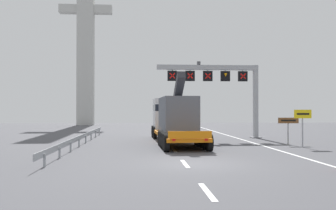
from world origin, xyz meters
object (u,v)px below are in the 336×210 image
(bridge_pylon_distant, at_px, (86,30))
(tourist_info_sign_brown, at_px, (288,124))
(exit_sign_yellow, at_px, (303,119))
(overhead_lane_gantry, at_px, (222,80))
(heavy_haul_truck_orange, at_px, (173,117))

(bridge_pylon_distant, bearing_deg, tourist_info_sign_brown, -61.10)
(exit_sign_yellow, height_order, bridge_pylon_distant, bridge_pylon_distant)
(overhead_lane_gantry, height_order, heavy_haul_truck_orange, overhead_lane_gantry)
(exit_sign_yellow, relative_size, tourist_info_sign_brown, 1.30)
(overhead_lane_gantry, distance_m, bridge_pylon_distant, 37.12)
(heavy_haul_truck_orange, distance_m, exit_sign_yellow, 10.07)
(tourist_info_sign_brown, bearing_deg, bridge_pylon_distant, 118.90)
(exit_sign_yellow, bearing_deg, bridge_pylon_distant, 117.70)
(tourist_info_sign_brown, bearing_deg, overhead_lane_gantry, 119.10)
(bridge_pylon_distant, bearing_deg, overhead_lane_gantry, -61.14)
(overhead_lane_gantry, relative_size, bridge_pylon_distant, 0.30)
(tourist_info_sign_brown, distance_m, bridge_pylon_distant, 45.44)
(overhead_lane_gantry, relative_size, heavy_haul_truck_orange, 0.68)
(heavy_haul_truck_orange, height_order, bridge_pylon_distant, bridge_pylon_distant)
(heavy_haul_truck_orange, xyz_separation_m, bridge_pylon_distant, (-12.34, 34.39, 14.56))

